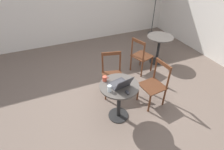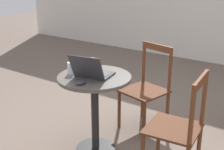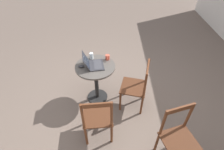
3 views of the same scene
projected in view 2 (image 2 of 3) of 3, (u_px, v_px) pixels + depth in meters
The scene contains 8 objects.
ground_plane at pixel (121, 139), 3.21m from camera, with size 16.00×16.00×0.00m, color #66564C.
cafe_table_near at pixel (95, 95), 2.85m from camera, with size 0.67×0.67×0.76m.
chair_near_right at pixel (179, 128), 2.52m from camera, with size 0.46×0.46×0.91m.
chair_near_back at pixel (147, 89), 3.33m from camera, with size 0.51×0.51×0.91m.
laptop at pixel (92, 72), 2.74m from camera, with size 0.36×0.38×0.23m.
mouse at pixel (81, 82), 2.59m from camera, with size 0.06×0.10×0.03m.
mug at pixel (92, 63), 3.02m from camera, with size 0.11×0.07×0.09m.
drinking_glass at pixel (71, 68), 2.82m from camera, with size 0.07×0.07×0.11m.
Camera 2 is at (1.53, -2.36, 1.69)m, focal length 50.00 mm.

